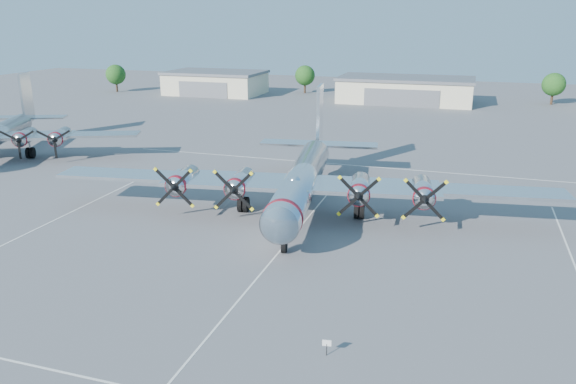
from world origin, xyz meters
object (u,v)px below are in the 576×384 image
(hangar_west, at_px, (216,82))
(tree_west, at_px, (305,75))
(tree_east, at_px, (554,84))
(bomber_west, at_px, (2,156))
(main_bomber_b29, at_px, (303,208))
(tree_far_west, at_px, (116,75))
(info_placard, at_px, (327,345))
(hangar_center, at_px, (405,90))

(hangar_west, distance_m, tree_west, 21.61)
(tree_east, bearing_deg, bomber_west, -136.36)
(tree_east, bearing_deg, main_bomber_b29, -111.13)
(tree_west, bearing_deg, main_bomber_b29, -73.93)
(hangar_west, xyz_separation_m, main_bomber_b29, (43.81, -74.65, -2.71))
(tree_east, bearing_deg, tree_far_west, -174.29)
(tree_east, relative_size, info_placard, 6.93)
(tree_west, relative_size, info_placard, 6.93)
(hangar_west, height_order, bomber_west, hangar_west)
(hangar_center, relative_size, main_bomber_b29, 0.61)
(tree_east, height_order, bomber_west, tree_east)
(tree_west, height_order, bomber_west, tree_west)
(main_bomber_b29, bearing_deg, tree_far_west, 125.81)
(main_bomber_b29, bearing_deg, info_placard, -79.14)
(tree_east, height_order, info_placard, tree_east)
(hangar_center, height_order, main_bomber_b29, hangar_center)
(hangar_center, distance_m, tree_west, 26.30)
(hangar_west, height_order, tree_west, tree_west)
(tree_far_west, relative_size, tree_west, 1.00)
(bomber_west, xyz_separation_m, info_placard, (52.92, -31.89, 0.67))
(tree_far_west, height_order, tree_east, same)
(tree_far_west, xyz_separation_m, info_placard, (77.05, -94.24, -3.55))
(tree_west, xyz_separation_m, info_placard, (32.05, -106.24, -3.55))
(hangar_center, bearing_deg, hangar_west, 180.00)
(hangar_west, bearing_deg, info_placard, -62.07)
(main_bomber_b29, bearing_deg, bomber_west, 161.01)
(main_bomber_b29, bearing_deg, tree_east, 60.45)
(tree_west, distance_m, info_placard, 111.03)
(hangar_center, height_order, bomber_west, hangar_center)
(tree_far_west, relative_size, info_placard, 6.93)
(hangar_center, height_order, tree_west, tree_west)
(main_bomber_b29, bearing_deg, hangar_center, 80.67)
(tree_far_west, bearing_deg, tree_east, 5.71)
(tree_east, bearing_deg, info_placard, -102.41)
(tree_far_west, bearing_deg, hangar_west, 9.01)
(bomber_west, relative_size, info_placard, 39.12)
(tree_far_west, distance_m, tree_west, 46.57)
(hangar_west, xyz_separation_m, tree_far_west, (-25.00, -3.96, 1.51))
(hangar_center, bearing_deg, bomber_west, -124.67)
(bomber_west, distance_m, info_placard, 61.79)
(hangar_center, distance_m, info_placard, 98.48)
(tree_far_west, bearing_deg, tree_west, 14.93)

